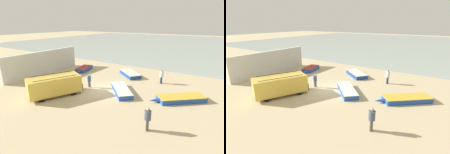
# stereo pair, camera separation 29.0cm
# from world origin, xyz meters

# --- Properties ---
(ground_plane) EXTENTS (200.00, 200.00, 0.00)m
(ground_plane) POSITION_xyz_m (0.00, 0.00, 0.00)
(ground_plane) COLOR tan
(sea_water) EXTENTS (120.00, 80.00, 0.01)m
(sea_water) POSITION_xyz_m (0.00, 52.00, 0.00)
(sea_water) COLOR #99A89E
(sea_water) RESTS_ON ground_plane
(harbor_wall) EXTENTS (0.50, 12.23, 3.34)m
(harbor_wall) POSITION_xyz_m (-11.05, 1.00, 1.67)
(harbor_wall) COLOR silver
(harbor_wall) RESTS_ON ground_plane
(parked_van) EXTENTS (4.16, 5.69, 2.15)m
(parked_van) POSITION_xyz_m (-3.11, -3.65, 1.12)
(parked_van) COLOR gold
(parked_van) RESTS_ON ground_plane
(fishing_rowboat_0) EXTENTS (4.33, 4.58, 0.53)m
(fishing_rowboat_0) POSITION_xyz_m (2.24, 0.84, 0.27)
(fishing_rowboat_0) COLOR #234CA3
(fishing_rowboat_0) RESTS_ON ground_plane
(fishing_rowboat_1) EXTENTS (2.30, 4.00, 0.59)m
(fishing_rowboat_1) POSITION_xyz_m (-7.09, 5.27, 0.30)
(fishing_rowboat_1) COLOR #234CA3
(fishing_rowboat_1) RESTS_ON ground_plane
(fishing_rowboat_2) EXTENTS (4.40, 3.83, 0.56)m
(fishing_rowboat_2) POSITION_xyz_m (0.19, 6.87, 0.28)
(fishing_rowboat_2) COLOR navy
(fishing_rowboat_2) RESTS_ON ground_plane
(fishing_rowboat_3) EXTENTS (4.88, 4.37, 0.52)m
(fishing_rowboat_3) POSITION_xyz_m (8.21, 1.93, 0.26)
(fishing_rowboat_3) COLOR #234CA3
(fishing_rowboat_3) RESTS_ON ground_plane
(fisherman_0) EXTENTS (0.47, 0.47, 1.79)m
(fisherman_0) POSITION_xyz_m (7.36, -4.38, 1.07)
(fisherman_0) COLOR #5B564C
(fisherman_0) RESTS_ON ground_plane
(fisherman_1) EXTENTS (0.47, 0.47, 1.78)m
(fisherman_1) POSITION_xyz_m (5.05, 6.00, 1.07)
(fisherman_1) COLOR navy
(fisherman_1) RESTS_ON ground_plane
(fisherman_2) EXTENTS (0.43, 0.43, 1.62)m
(fisherman_2) POSITION_xyz_m (-1.63, 0.09, 0.97)
(fisherman_2) COLOR #5B564C
(fisherman_2) RESTS_ON ground_plane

